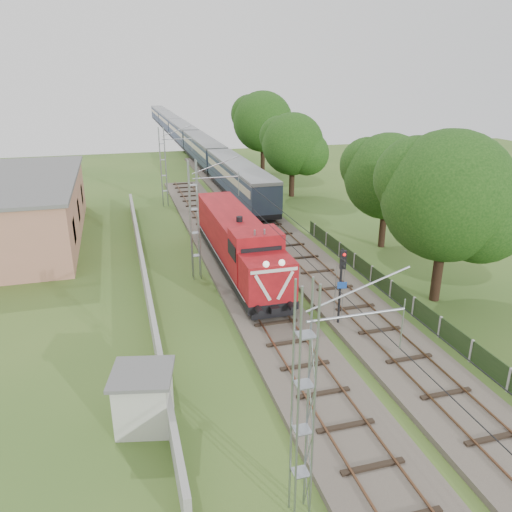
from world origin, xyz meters
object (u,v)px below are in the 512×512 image
object	(u,v)px
locomotive	(238,242)
relay_hut	(144,398)
coach_rake	(183,132)
signal_post	(342,275)

from	to	relation	value
locomotive	relay_hut	size ratio (longest dim) A/B	6.00
locomotive	coach_rake	distance (m)	64.45
signal_post	locomotive	bearing A→B (deg)	109.19
locomotive	signal_post	xyz separation A→B (m)	(3.31, -9.50, 0.94)
locomotive	coach_rake	xyz separation A→B (m)	(5.00, 64.25, 0.25)
coach_rake	signal_post	bearing A→B (deg)	-91.32
coach_rake	locomotive	bearing A→B (deg)	-94.45
locomotive	coach_rake	bearing A→B (deg)	85.55
signal_post	relay_hut	distance (m)	12.07
signal_post	relay_hut	xyz separation A→B (m)	(-10.71, -5.24, -1.92)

